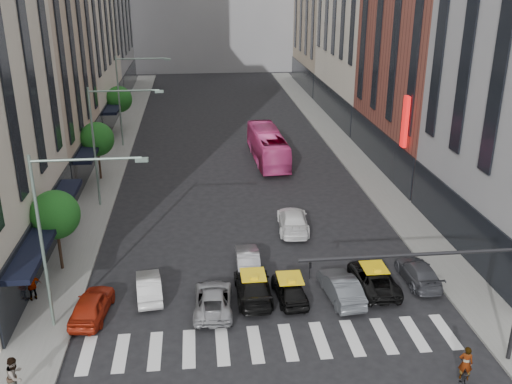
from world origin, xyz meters
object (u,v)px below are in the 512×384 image
object	(u,v)px
streetlamp_far	(128,89)
motorcycle	(464,374)
car_red	(92,305)
bus	(268,146)
streetlamp_mid	(106,131)
taxi_left	(253,286)
streetlamp_near	(59,220)
pedestrian_far	(32,286)
car_white_front	(149,286)
taxi_center	(290,289)
pedestrian_near	(15,376)

from	to	relation	value
streetlamp_far	motorcycle	xyz separation A→B (m)	(17.78, -38.26, -5.40)
car_red	bus	world-z (taller)	bus
streetlamp_mid	taxi_left	distance (m)	17.81
bus	taxi_left	bearing A→B (deg)	78.74
taxi_left	streetlamp_near	bearing A→B (deg)	10.73
bus	pedestrian_far	xyz separation A→B (m)	(-15.76, -23.11, -0.49)
car_white_front	taxi_center	bearing A→B (deg)	165.00
pedestrian_near	bus	bearing A→B (deg)	-11.04
taxi_left	bus	world-z (taller)	bus
streetlamp_far	streetlamp_near	bearing A→B (deg)	-90.00
taxi_left	pedestrian_far	bearing A→B (deg)	-3.78
pedestrian_far	pedestrian_near	bearing A→B (deg)	68.06
streetlamp_mid	car_red	xyz separation A→B (m)	(0.84, -15.23, -5.21)
taxi_left	car_white_front	bearing A→B (deg)	-6.84
car_white_front	streetlamp_far	bearing A→B (deg)	-89.71
taxi_left	taxi_center	bearing A→B (deg)	167.75
streetlamp_far	pedestrian_near	xyz separation A→B (m)	(-1.33, -37.07, -4.83)
streetlamp_mid	motorcycle	size ratio (longest dim) A/B	4.73
taxi_center	bus	distance (m)	24.41
streetlamp_far	bus	distance (m)	15.30
bus	taxi_center	bearing A→B (deg)	83.47
streetlamp_near	taxi_center	world-z (taller)	streetlamp_near
streetlamp_mid	pedestrian_near	size ratio (longest dim) A/B	4.85
streetlamp_far	pedestrian_far	xyz separation A→B (m)	(-2.56, -29.44, -4.90)
taxi_left	pedestrian_near	world-z (taller)	pedestrian_near
streetlamp_mid	car_white_front	distance (m)	14.98
streetlamp_mid	streetlamp_far	bearing A→B (deg)	90.00
taxi_left	bus	xyz separation A→B (m)	(3.84, 23.89, 0.81)
streetlamp_near	pedestrian_near	distance (m)	7.13
taxi_left	taxi_center	xyz separation A→B (m)	(1.97, -0.43, -0.04)
bus	streetlamp_far	bearing A→B (deg)	-27.73
streetlamp_mid	taxi_left	world-z (taller)	streetlamp_mid
car_white_front	taxi_left	distance (m)	5.76
streetlamp_mid	pedestrian_near	xyz separation A→B (m)	(-1.33, -21.07, -4.83)
taxi_center	pedestrian_near	bearing A→B (deg)	22.75
taxi_center	pedestrian_far	xyz separation A→B (m)	(-13.90, 1.21, 0.36)
streetlamp_mid	motorcycle	world-z (taller)	streetlamp_mid
streetlamp_near	bus	size ratio (longest dim) A/B	0.84
streetlamp_mid	taxi_center	xyz separation A→B (m)	(11.34, -14.65, -5.26)
taxi_center	motorcycle	size ratio (longest dim) A/B	1.99
motorcycle	streetlamp_mid	bearing A→B (deg)	-31.37
car_white_front	bus	xyz separation A→B (m)	(9.55, 23.21, 0.87)
taxi_left	motorcycle	world-z (taller)	taxi_left
car_white_front	streetlamp_mid	bearing A→B (deg)	-81.66
streetlamp_near	motorcycle	world-z (taller)	streetlamp_near
motorcycle	pedestrian_near	bearing A→B (deg)	16.45
streetlamp_far	taxi_left	distance (m)	32.07
taxi_center	motorcycle	xyz separation A→B (m)	(6.44, -7.61, -0.14)
car_red	bus	distance (m)	27.82
car_white_front	pedestrian_near	size ratio (longest dim) A/B	2.04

